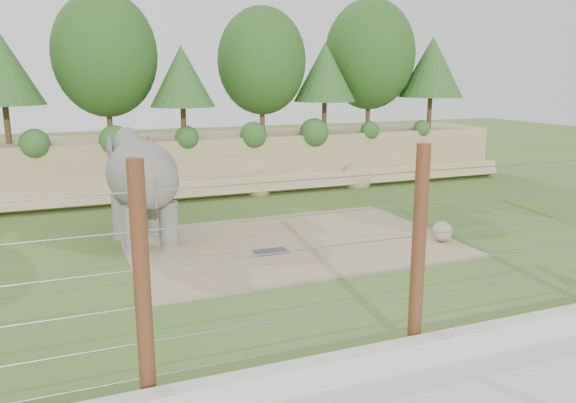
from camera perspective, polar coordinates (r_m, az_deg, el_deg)
name	(u,v)px	position (r m, az deg, el deg)	size (l,w,h in m)	color
ground	(316,275)	(15.03, 2.86, -7.51)	(90.00, 90.00, 0.00)	#3A5F23
back_embankment	(214,103)	(26.34, -7.58, 9.86)	(30.00, 5.52, 8.77)	#9A7C5E
dirt_patch	(291,243)	(17.83, 0.30, -4.21)	(10.00, 7.00, 0.02)	#988A5E
drain_grate	(271,252)	(16.87, -1.74, -5.12)	(1.00, 0.60, 0.03)	#262628
elephant	(143,190)	(18.04, -14.54, 1.13)	(1.81, 4.22, 3.42)	slate
stone_ball	(442,231)	(18.54, 15.36, -2.94)	(0.65, 0.65, 0.65)	gray
retaining_wall	(429,350)	(10.97, 14.18, -14.40)	(26.00, 0.35, 0.50)	beige
barrier_fence	(418,251)	(10.69, 13.11, -4.94)	(20.26, 0.26, 4.00)	#52251A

